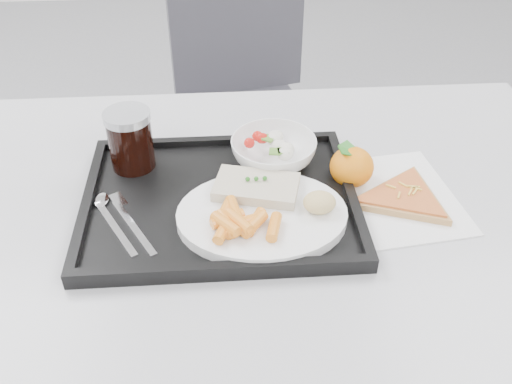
{
  "coord_description": "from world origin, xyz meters",
  "views": [
    {
      "loc": [
        -0.06,
        -0.44,
        1.36
      ],
      "look_at": [
        -0.01,
        0.31,
        0.77
      ],
      "focal_mm": 40.0,
      "sensor_mm": 36.0,
      "label": 1
    }
  ],
  "objects_px": {
    "dinner_plate": "(262,216)",
    "cola_glass": "(130,139)",
    "table": "(259,234)",
    "chair": "(240,87)",
    "tray": "(220,201)",
    "tangerine": "(352,167)",
    "salad_bowl": "(274,151)",
    "pizza_slice": "(403,197)"
  },
  "relations": [
    {
      "from": "chair",
      "to": "tray",
      "type": "xyz_separation_m",
      "value": [
        -0.07,
        -0.83,
        0.22
      ]
    },
    {
      "from": "tray",
      "to": "salad_bowl",
      "type": "bearing_deg",
      "value": 44.81
    },
    {
      "from": "table",
      "to": "tangerine",
      "type": "bearing_deg",
      "value": 16.27
    },
    {
      "from": "cola_glass",
      "to": "salad_bowl",
      "type": "bearing_deg",
      "value": -1.88
    },
    {
      "from": "chair",
      "to": "cola_glass",
      "type": "bearing_deg",
      "value": -107.04
    },
    {
      "from": "chair",
      "to": "tray",
      "type": "relative_size",
      "value": 2.07
    },
    {
      "from": "dinner_plate",
      "to": "tangerine",
      "type": "height_order",
      "value": "tangerine"
    },
    {
      "from": "chair",
      "to": "salad_bowl",
      "type": "distance_m",
      "value": 0.77
    },
    {
      "from": "pizza_slice",
      "to": "tangerine",
      "type": "bearing_deg",
      "value": 142.57
    },
    {
      "from": "salad_bowl",
      "to": "tangerine",
      "type": "height_order",
      "value": "tangerine"
    },
    {
      "from": "tray",
      "to": "pizza_slice",
      "type": "distance_m",
      "value": 0.31
    },
    {
      "from": "table",
      "to": "tray",
      "type": "distance_m",
      "value": 0.1
    },
    {
      "from": "tangerine",
      "to": "cola_glass",
      "type": "bearing_deg",
      "value": 170.94
    },
    {
      "from": "tray",
      "to": "salad_bowl",
      "type": "relative_size",
      "value": 2.96
    },
    {
      "from": "pizza_slice",
      "to": "table",
      "type": "bearing_deg",
      "value": 177.11
    },
    {
      "from": "tangerine",
      "to": "pizza_slice",
      "type": "relative_size",
      "value": 0.41
    },
    {
      "from": "table",
      "to": "salad_bowl",
      "type": "height_order",
      "value": "salad_bowl"
    },
    {
      "from": "tangerine",
      "to": "chair",
      "type": "bearing_deg",
      "value": 101.47
    },
    {
      "from": "table",
      "to": "cola_glass",
      "type": "relative_size",
      "value": 11.11
    },
    {
      "from": "chair",
      "to": "tangerine",
      "type": "distance_m",
      "value": 0.84
    },
    {
      "from": "dinner_plate",
      "to": "cola_glass",
      "type": "xyz_separation_m",
      "value": [
        -0.22,
        0.17,
        0.05
      ]
    },
    {
      "from": "dinner_plate",
      "to": "tangerine",
      "type": "relative_size",
      "value": 2.9
    },
    {
      "from": "chair",
      "to": "cola_glass",
      "type": "distance_m",
      "value": 0.81
    },
    {
      "from": "table",
      "to": "tray",
      "type": "height_order",
      "value": "tray"
    },
    {
      "from": "table",
      "to": "chair",
      "type": "xyz_separation_m",
      "value": [
        0.0,
        0.83,
        -0.15
      ]
    },
    {
      "from": "tray",
      "to": "dinner_plate",
      "type": "distance_m",
      "value": 0.09
    },
    {
      "from": "chair",
      "to": "tangerine",
      "type": "height_order",
      "value": "chair"
    },
    {
      "from": "salad_bowl",
      "to": "pizza_slice",
      "type": "bearing_deg",
      "value": -28.26
    },
    {
      "from": "tray",
      "to": "tangerine",
      "type": "xyz_separation_m",
      "value": [
        0.23,
        0.05,
        0.03
      ]
    },
    {
      "from": "tray",
      "to": "tangerine",
      "type": "height_order",
      "value": "tangerine"
    },
    {
      "from": "cola_glass",
      "to": "pizza_slice",
      "type": "distance_m",
      "value": 0.48
    },
    {
      "from": "salad_bowl",
      "to": "tangerine",
      "type": "bearing_deg",
      "value": -21.86
    },
    {
      "from": "table",
      "to": "pizza_slice",
      "type": "relative_size",
      "value": 5.32
    },
    {
      "from": "chair",
      "to": "pizza_slice",
      "type": "height_order",
      "value": "chair"
    },
    {
      "from": "cola_glass",
      "to": "table",
      "type": "bearing_deg",
      "value": -26.48
    },
    {
      "from": "chair",
      "to": "tray",
      "type": "distance_m",
      "value": 0.86
    },
    {
      "from": "chair",
      "to": "tangerine",
      "type": "bearing_deg",
      "value": -78.53
    },
    {
      "from": "tray",
      "to": "cola_glass",
      "type": "relative_size",
      "value": 4.17
    },
    {
      "from": "dinner_plate",
      "to": "cola_glass",
      "type": "bearing_deg",
      "value": 142.46
    },
    {
      "from": "table",
      "to": "cola_glass",
      "type": "distance_m",
      "value": 0.28
    },
    {
      "from": "pizza_slice",
      "to": "tray",
      "type": "bearing_deg",
      "value": 177.27
    },
    {
      "from": "salad_bowl",
      "to": "pizza_slice",
      "type": "relative_size",
      "value": 0.67
    }
  ]
}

